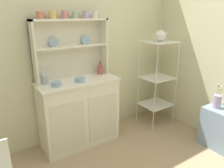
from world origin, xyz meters
TOP-DOWN VIEW (x-y plane):
  - wall_back at (0.00, 1.62)m, footprint 3.84×0.05m
  - hutch_cabinet at (-0.02, 1.37)m, footprint 1.02×0.45m
  - hutch_shelf_unit at (-0.02, 1.53)m, footprint 0.95×0.18m
  - bakers_rack at (1.22, 1.23)m, footprint 0.45×0.40m
  - side_shelf_blue at (1.44, 0.25)m, footprint 0.28×0.48m
  - cup_terracotta_0 at (-0.37, 1.49)m, footprint 0.09×0.08m
  - cup_gold_1 at (-0.23, 1.49)m, footprint 0.10×0.08m
  - cup_rose_2 at (-0.09, 1.49)m, footprint 0.08×0.07m
  - cup_sage_3 at (0.05, 1.49)m, footprint 0.09×0.07m
  - cup_lilac_4 at (0.19, 1.49)m, footprint 0.09×0.07m
  - cup_cream_5 at (0.32, 1.49)m, footprint 0.08×0.07m
  - bowl_mixing_large at (-0.32, 1.29)m, footprint 0.12×0.12m
  - bowl_floral_medium at (-0.02, 1.29)m, footprint 0.13×0.13m
  - jam_bottle at (0.35, 1.45)m, footprint 0.06×0.06m
  - utensil_jar at (-0.40, 1.45)m, footprint 0.08×0.08m
  - porcelain_teapot at (1.22, 1.23)m, footprint 0.25×0.16m
  - flower_vase at (1.44, 0.37)m, footprint 0.10×0.10m

SIDE VIEW (x-z plane):
  - side_shelf_blue at x=1.44m, z-range 0.00..0.52m
  - hutch_cabinet at x=-0.02m, z-range 0.01..0.90m
  - flower_vase at x=1.44m, z-range 0.46..0.78m
  - bakers_rack at x=1.22m, z-range 0.15..1.44m
  - bowl_mixing_large at x=-0.32m, z-range 0.88..0.94m
  - bowl_floral_medium at x=-0.02m, z-range 0.88..0.94m
  - utensil_jar at x=-0.40m, z-range 0.83..1.05m
  - jam_bottle at x=0.35m, z-range 0.87..1.04m
  - wall_back at x=0.00m, z-range 0.00..2.50m
  - hutch_shelf_unit at x=-0.02m, z-range 0.94..1.68m
  - porcelain_teapot at x=1.22m, z-range 1.28..1.46m
  - cup_sage_3 at x=0.05m, z-range 1.62..1.69m
  - cup_terracotta_0 at x=-0.37m, z-range 1.62..1.70m
  - cup_cream_5 at x=0.32m, z-range 1.62..1.70m
  - cup_gold_1 at x=-0.23m, z-range 1.62..1.70m
  - cup_lilac_4 at x=0.19m, z-range 1.62..1.71m
  - cup_rose_2 at x=-0.09m, z-range 1.62..1.71m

